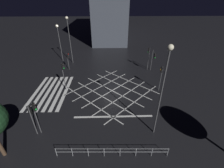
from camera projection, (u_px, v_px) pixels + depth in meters
ground_plane at (112, 91)px, 23.42m from camera, size 200.00×200.00×0.00m
road_markings at (75, 92)px, 22.99m from camera, size 14.51×19.21×0.01m
office_building at (109, 1)px, 53.21m from camera, size 37.74×10.06×22.22m
traffic_light_nw_main at (154, 57)px, 27.84m from camera, size 1.86×0.36×4.06m
traffic_light_se_cross at (35, 112)px, 14.80m from camera, size 0.36×0.39×4.02m
traffic_light_median_south at (63, 71)px, 22.03m from camera, size 0.36×0.39×4.51m
traffic_light_se_main at (31, 114)px, 14.81m from camera, size 0.39×0.36×3.73m
traffic_light_nw_cross at (149, 54)px, 28.48m from camera, size 0.36×0.39×4.47m
traffic_light_median_north at (161, 74)px, 22.03m from camera, size 0.36×0.39×4.08m
traffic_light_sw_cross at (68, 58)px, 28.95m from camera, size 0.36×0.39×3.41m
street_lamp_east at (58, 33)px, 31.17m from camera, size 0.62×0.62×7.83m
street_lamp_west at (164, 79)px, 12.95m from camera, size 0.51×0.51×9.61m
street_lamp_far at (68, 30)px, 29.78m from camera, size 0.57×0.57×9.46m
pedestrian_railing at (112, 151)px, 13.52m from camera, size 0.33×10.22×1.05m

